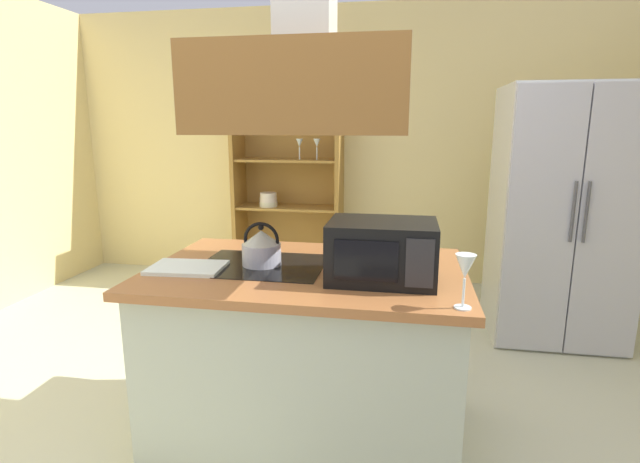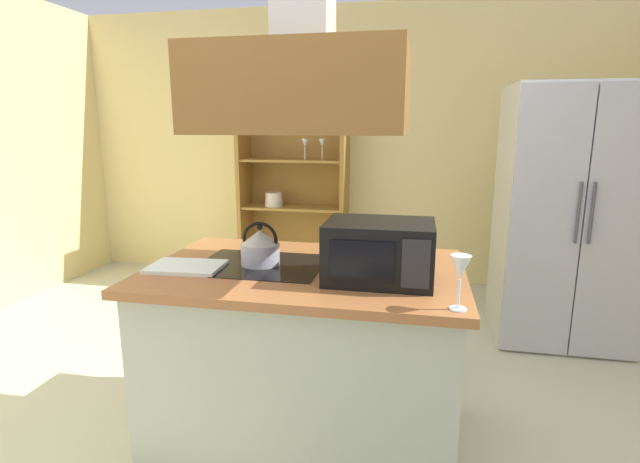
# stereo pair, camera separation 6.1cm
# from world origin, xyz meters

# --- Properties ---
(wall_back) EXTENTS (6.00, 0.12, 2.70)m
(wall_back) POSITION_xyz_m (0.00, 3.00, 1.35)
(wall_back) COLOR #E9D288
(wall_back) RESTS_ON ground
(kitchen_island) EXTENTS (1.48, 0.98, 0.90)m
(kitchen_island) POSITION_xyz_m (0.04, 0.24, 0.45)
(kitchen_island) COLOR #B0B8A2
(kitchen_island) RESTS_ON ground
(range_hood) EXTENTS (0.90, 0.70, 1.18)m
(range_hood) POSITION_xyz_m (0.04, 0.24, 1.80)
(range_hood) COLOR brown
(refrigerator) EXTENTS (0.90, 0.77, 1.84)m
(refrigerator) POSITION_xyz_m (1.60, 1.79, 0.92)
(refrigerator) COLOR silver
(refrigerator) RESTS_ON ground
(dish_cabinet) EXTENTS (1.07, 0.40, 1.89)m
(dish_cabinet) POSITION_xyz_m (-0.67, 2.78, 0.84)
(dish_cabinet) COLOR olive
(dish_cabinet) RESTS_ON ground
(kettle) EXTENTS (0.19, 0.19, 0.21)m
(kettle) POSITION_xyz_m (-0.18, 0.24, 0.99)
(kettle) COLOR #B2B4C2
(kettle) RESTS_ON kitchen_island
(cutting_board) EXTENTS (0.35, 0.26, 0.02)m
(cutting_board) POSITION_xyz_m (-0.51, 0.11, 0.91)
(cutting_board) COLOR white
(cutting_board) RESTS_ON kitchen_island
(microwave) EXTENTS (0.46, 0.35, 0.26)m
(microwave) POSITION_xyz_m (0.40, 0.11, 1.03)
(microwave) COLOR black
(microwave) RESTS_ON kitchen_island
(wine_glass_on_counter) EXTENTS (0.08, 0.08, 0.21)m
(wine_glass_on_counter) POSITION_xyz_m (0.71, -0.18, 1.05)
(wine_glass_on_counter) COLOR silver
(wine_glass_on_counter) RESTS_ON kitchen_island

